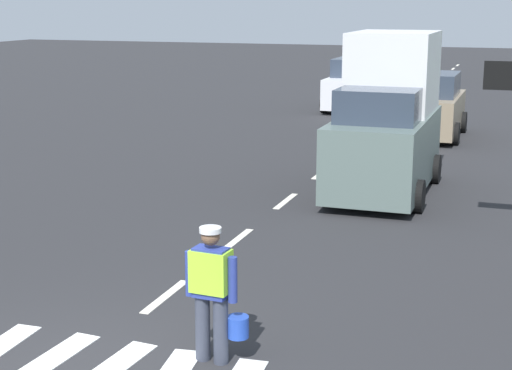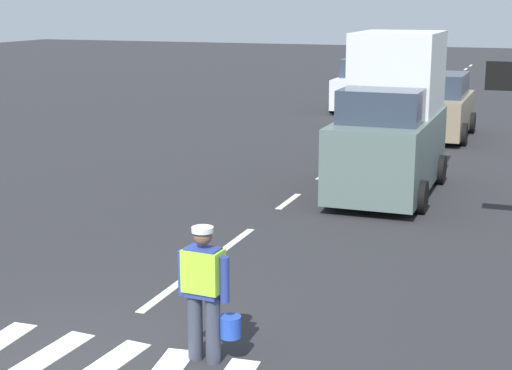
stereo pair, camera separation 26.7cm
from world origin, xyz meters
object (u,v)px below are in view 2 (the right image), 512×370
object	(u,v)px
car_outgoing_far	(441,108)
delivery_truck	(391,121)
road_worker	(206,287)
car_oncoming_second	(365,86)
car_oncoming_third	(415,61)

from	to	relation	value
car_outgoing_far	delivery_truck	bearing A→B (deg)	-90.57
road_worker	car_oncoming_second	size ratio (longest dim) A/B	0.42
delivery_truck	car_oncoming_third	world-z (taller)	delivery_truck
delivery_truck	car_oncoming_third	xyz separation A→B (m)	(-3.72, 26.04, -0.57)
delivery_truck	car_oncoming_second	distance (m)	13.83
road_worker	car_oncoming_second	xyz separation A→B (m)	(-3.21, 22.75, 0.01)
car_oncoming_third	car_oncoming_second	bearing A→B (deg)	-89.31
car_outgoing_far	car_oncoming_third	distance (m)	18.65
road_worker	delivery_truck	distance (m)	9.44
delivery_truck	car_outgoing_far	bearing A→B (deg)	89.43
delivery_truck	car_oncoming_third	bearing A→B (deg)	98.14
car_oncoming_second	road_worker	bearing A→B (deg)	-81.98
delivery_truck	road_worker	bearing A→B (deg)	-92.22
delivery_truck	car_outgoing_far	distance (m)	7.81
car_oncoming_second	delivery_truck	bearing A→B (deg)	-75.02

